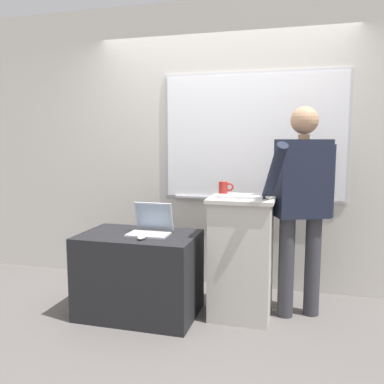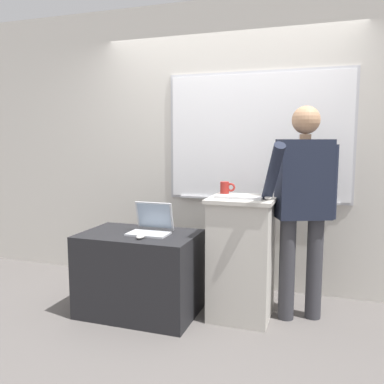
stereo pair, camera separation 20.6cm
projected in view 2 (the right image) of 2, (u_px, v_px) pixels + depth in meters
The scene contains 10 objects.
ground_plane at pixel (188, 333), 3.12m from camera, with size 30.00×30.00×0.00m, color #5B5654.
back_wall at pixel (228, 146), 4.05m from camera, with size 6.40×0.17×2.81m.
lectern_podium at pixel (241, 258), 3.36m from camera, with size 0.53×0.51×1.01m.
side_desk at pixel (140, 273), 3.46m from camera, with size 0.97×0.64×0.70m.
person_presenter at pixel (303, 198), 3.26m from camera, with size 0.60×0.68×1.74m.
laptop at pixel (152, 224), 3.42m from camera, with size 0.34×0.27×0.26m.
wireless_keyboard at pixel (239, 197), 3.24m from camera, with size 0.38×0.13×0.02m.
computer_mouse_by_laptop at pixel (140, 237), 3.23m from camera, with size 0.06×0.10×0.03m.
computer_mouse_by_keyboard at pixel (268, 197), 3.18m from camera, with size 0.06×0.10×0.03m.
coffee_mug at pixel (225, 188), 3.53m from camera, with size 0.13×0.08×0.10m.
Camera 2 is at (0.98, -2.79, 1.48)m, focal length 38.00 mm.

